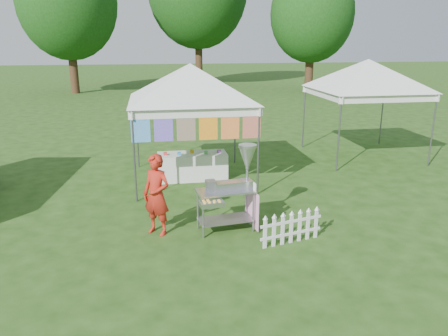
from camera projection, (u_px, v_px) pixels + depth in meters
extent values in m
plane|color=#224112|center=(211.00, 235.00, 8.27)|extent=(120.00, 120.00, 0.00)
cylinder|color=#59595E|center=(134.00, 157.00, 9.71)|extent=(0.04, 0.04, 2.10)
cylinder|color=#59595E|center=(258.00, 152.00, 10.17)|extent=(0.04, 0.04, 2.10)
cylinder|color=#59595E|center=(137.00, 131.00, 12.39)|extent=(0.04, 0.04, 2.10)
cylinder|color=#59595E|center=(235.00, 128.00, 12.85)|extent=(0.04, 0.04, 2.10)
cube|color=white|center=(197.00, 113.00, 9.67)|extent=(3.00, 0.03, 0.22)
cube|color=white|center=(186.00, 97.00, 12.35)|extent=(3.00, 0.03, 0.22)
pyramid|color=white|center=(190.00, 63.00, 10.73)|extent=(4.24, 4.24, 0.90)
cylinder|color=#59595E|center=(197.00, 109.00, 9.64)|extent=(3.00, 0.03, 0.03)
cube|color=blue|center=(140.00, 127.00, 9.54)|extent=(0.42, 0.01, 0.70)
cube|color=#AE1ABA|center=(163.00, 126.00, 9.62)|extent=(0.42, 0.01, 0.70)
cube|color=orange|center=(186.00, 125.00, 9.70)|extent=(0.42, 0.01, 0.70)
cube|color=#EE3D1A|center=(208.00, 125.00, 9.78)|extent=(0.42, 0.01, 0.70)
cube|color=red|center=(230.00, 124.00, 9.86)|extent=(0.42, 0.01, 0.70)
cube|color=#B91771|center=(252.00, 123.00, 9.95)|extent=(0.42, 0.01, 0.70)
cylinder|color=#59595E|center=(339.00, 134.00, 12.01)|extent=(0.04, 0.04, 2.10)
cylinder|color=#59595E|center=(433.00, 131.00, 12.47)|extent=(0.04, 0.04, 2.10)
cylinder|color=#59595E|center=(304.00, 117.00, 14.70)|extent=(0.04, 0.04, 2.10)
cylinder|color=#59595E|center=(382.00, 115.00, 15.15)|extent=(0.04, 0.04, 2.10)
cube|color=white|center=(390.00, 99.00, 11.97)|extent=(3.00, 0.03, 0.22)
cube|color=white|center=(346.00, 88.00, 14.66)|extent=(3.00, 0.03, 0.22)
pyramid|color=white|center=(369.00, 59.00, 13.03)|extent=(4.24, 4.24, 0.90)
cylinder|color=#59595E|center=(391.00, 96.00, 11.95)|extent=(3.00, 0.03, 0.03)
cylinder|color=#352313|center=(73.00, 64.00, 29.43)|extent=(0.56, 0.56, 3.96)
ellipsoid|color=#1E5C19|center=(67.00, 3.00, 28.33)|extent=(6.40, 6.40, 7.36)
cylinder|color=#352313|center=(199.00, 54.00, 34.53)|extent=(0.56, 0.56, 4.84)
cylinder|color=#352313|center=(309.00, 66.00, 30.18)|extent=(0.56, 0.56, 3.52)
ellipsoid|color=#1E5C19|center=(312.00, 14.00, 29.20)|extent=(5.60, 5.60, 6.44)
cylinder|color=gray|center=(203.00, 218.00, 8.04)|extent=(0.04, 0.04, 0.81)
cylinder|color=gray|center=(253.00, 212.00, 8.31)|extent=(0.04, 0.04, 0.81)
cylinder|color=gray|center=(198.00, 209.00, 8.44)|extent=(0.04, 0.04, 0.81)
cylinder|color=gray|center=(246.00, 204.00, 8.71)|extent=(0.04, 0.04, 0.81)
cube|color=gray|center=(225.00, 219.00, 8.43)|extent=(1.08, 0.63, 0.01)
cube|color=#B7B7BC|center=(225.00, 191.00, 8.26)|extent=(1.14, 0.67, 0.04)
cube|color=#B7B7BC|center=(233.00, 185.00, 8.32)|extent=(0.79, 0.32, 0.14)
cube|color=gray|center=(211.00, 185.00, 8.19)|extent=(0.20, 0.22, 0.20)
cylinder|color=gray|center=(247.00, 168.00, 8.31)|extent=(0.05, 0.05, 0.81)
cone|color=#B7B7BC|center=(248.00, 156.00, 8.24)|extent=(0.36, 0.36, 0.36)
cylinder|color=#B7B7BC|center=(248.00, 146.00, 8.19)|extent=(0.38, 0.38, 0.05)
cube|color=#B7B7BC|center=(212.00, 203.00, 7.87)|extent=(0.46, 0.32, 0.09)
cube|color=#F4A4CF|center=(252.00, 208.00, 8.52)|extent=(0.10, 0.67, 0.73)
cube|color=white|center=(255.00, 187.00, 8.13)|extent=(0.03, 0.13, 0.16)
imported|color=#B52316|center=(157.00, 195.00, 8.14)|extent=(0.68, 0.64, 1.55)
cube|color=white|center=(265.00, 234.00, 7.68)|extent=(0.07, 0.04, 0.56)
cube|color=white|center=(274.00, 232.00, 7.75)|extent=(0.07, 0.04, 0.56)
cube|color=white|center=(283.00, 230.00, 7.82)|extent=(0.07, 0.04, 0.56)
cube|color=white|center=(291.00, 229.00, 7.89)|extent=(0.07, 0.04, 0.56)
cube|color=white|center=(300.00, 227.00, 7.96)|extent=(0.07, 0.04, 0.56)
cube|color=white|center=(308.00, 225.00, 8.03)|extent=(0.07, 0.04, 0.56)
cube|color=white|center=(316.00, 224.00, 8.10)|extent=(0.07, 0.04, 0.56)
cube|color=white|center=(291.00, 234.00, 7.92)|extent=(1.23, 0.33, 0.05)
cube|color=white|center=(292.00, 221.00, 7.85)|extent=(1.23, 0.33, 0.05)
cube|color=white|center=(192.00, 166.00, 11.52)|extent=(1.80, 0.70, 0.70)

